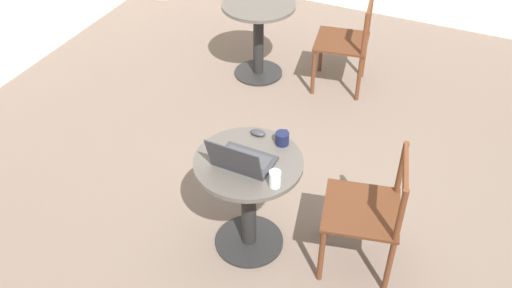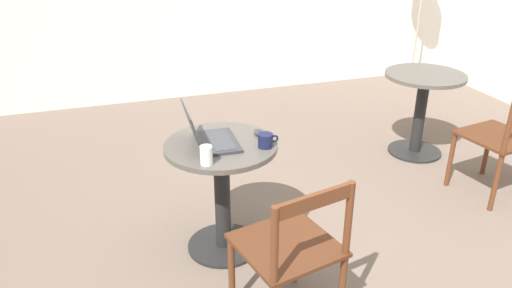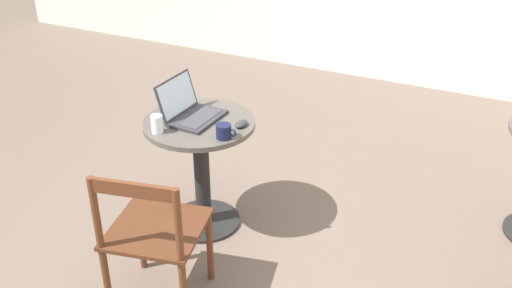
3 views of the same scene
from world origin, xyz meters
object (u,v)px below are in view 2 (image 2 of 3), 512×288
cafe_table_near (222,179)px  cafe_table_mid (422,100)px  drinking_glass (206,155)px  chair_mid_front (502,140)px  laptop (209,137)px  mouse (259,132)px  mug (266,140)px  chair_near_front (291,251)px

cafe_table_near → cafe_table_mid: (1.94, 0.80, 0.00)m
cafe_table_mid → drinking_glass: 2.33m
cafe_table_near → drinking_glass: (-0.13, -0.23, 0.28)m
chair_mid_front → drinking_glass: chair_mid_front is taller
chair_mid_front → laptop: (-2.14, -0.00, 0.32)m
cafe_table_mid → drinking_glass: (-2.07, -1.03, 0.28)m
mouse → chair_mid_front: bearing=-1.0°
mouse → mug: bearing=-95.6°
cafe_table_near → chair_mid_front: (2.07, 0.02, -0.04)m
chair_near_front → laptop: (-0.22, 0.73, 0.32)m
chair_near_front → mouse: chair_near_front is taller
mug → drinking_glass: (-0.37, -0.11, 0.01)m
cafe_table_mid → laptop: 2.17m
cafe_table_near → mouse: (0.25, 0.05, 0.25)m
cafe_table_near → laptop: bearing=168.1°
chair_near_front → mouse: bearing=83.3°
mouse → laptop: bearing=-173.2°
cafe_table_mid → mouse: size_ratio=7.17×
cafe_table_near → cafe_table_mid: bearing=22.5°
chair_near_front → mouse: 0.82m
chair_near_front → drinking_glass: 0.66m
cafe_table_near → chair_near_front: (0.16, -0.72, -0.04)m
cafe_table_mid → mouse: bearing=-156.0°
cafe_table_mid → mouse: mouse is taller
chair_near_front → laptop: 0.83m
mug → cafe_table_near: bearing=152.7°
chair_mid_front → mouse: bearing=179.0°
cafe_table_mid → drinking_glass: bearing=-153.6°
cafe_table_mid → laptop: laptop is taller
chair_mid_front → drinking_glass: 2.25m
chair_near_front → mug: (0.07, 0.60, 0.32)m
cafe_table_near → chair_mid_front: bearing=0.5°
cafe_table_mid → laptop: size_ratio=2.10×
chair_near_front → chair_mid_front: size_ratio=1.00×
cafe_table_near → chair_mid_front: chair_mid_front is taller
chair_mid_front → cafe_table_near: bearing=-179.5°
cafe_table_near → cafe_table_mid: 2.10m
chair_mid_front → mug: chair_mid_front is taller
mug → mouse: bearing=84.4°
chair_mid_front → drinking_glass: (-2.21, -0.24, 0.33)m
chair_mid_front → drinking_glass: bearing=-173.7°
cafe_table_mid → chair_mid_front: chair_mid_front is taller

